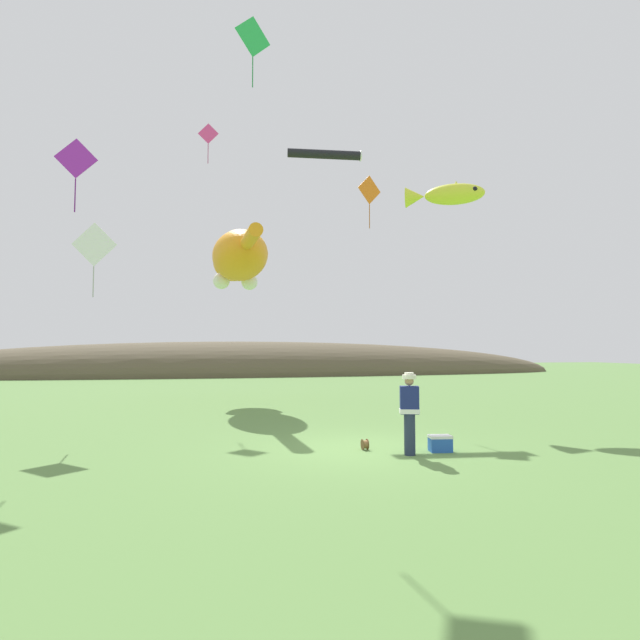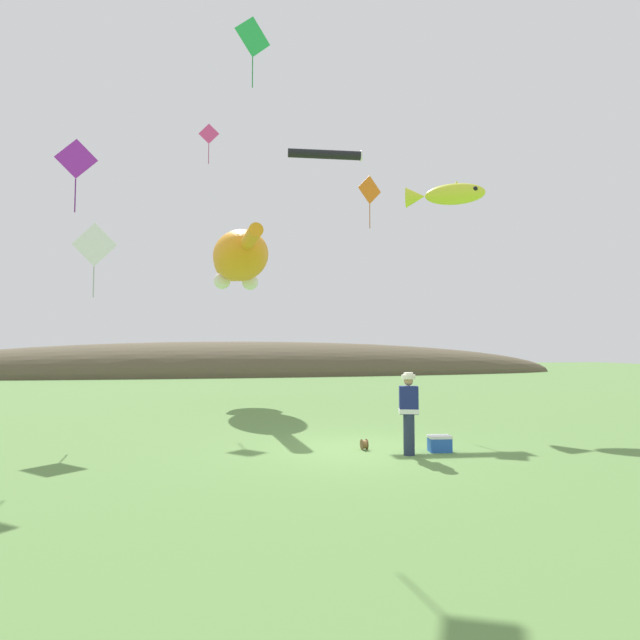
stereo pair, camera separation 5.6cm
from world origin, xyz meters
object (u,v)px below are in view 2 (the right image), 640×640
at_px(kite_tube_streamer, 326,154).
at_px(picnic_cooler, 440,443).
at_px(festival_attendant, 409,411).
at_px(kite_diamond_orange, 370,190).
at_px(kite_spool, 364,444).
at_px(kite_diamond_green, 253,37).
at_px(kite_diamond_pink, 209,134).
at_px(kite_diamond_white, 95,245).
at_px(kite_giant_cat, 239,259).
at_px(kite_fish_windsock, 446,195).
at_px(kite_diamond_violet, 76,160).

bearing_deg(kite_tube_streamer, picnic_cooler, -87.22).
distance_m(festival_attendant, kite_diamond_orange, 10.10).
relative_size(kite_spool, kite_diamond_green, 0.11).
distance_m(kite_diamond_pink, kite_diamond_orange, 8.51).
bearing_deg(kite_tube_streamer, kite_diamond_white, -153.20).
distance_m(kite_spool, kite_tube_streamer, 13.21).
bearing_deg(kite_spool, festival_attendant, -44.31).
relative_size(kite_giant_cat, kite_diamond_orange, 4.16).
height_order(festival_attendant, kite_diamond_white, kite_diamond_white).
xyz_separation_m(kite_fish_windsock, kite_diamond_white, (-11.83, -1.34, -2.72)).
bearing_deg(picnic_cooler, festival_attendant, -167.40).
bearing_deg(kite_diamond_pink, festival_attendant, -70.26).
distance_m(kite_fish_windsock, kite_tube_streamer, 5.24).
distance_m(picnic_cooler, kite_diamond_pink, 17.33).
relative_size(festival_attendant, kite_spool, 7.34).
bearing_deg(kite_diamond_white, kite_spool, -33.57).
height_order(picnic_cooler, kite_diamond_violet, kite_diamond_violet).
bearing_deg(kite_fish_windsock, kite_diamond_pink, 147.81).
xyz_separation_m(kite_diamond_green, kite_diamond_orange, (4.59, 3.15, -3.18)).
xyz_separation_m(kite_fish_windsock, kite_diamond_orange, (-2.84, 0.42, 0.09)).
bearing_deg(kite_giant_cat, picnic_cooler, -72.28).
height_order(festival_attendant, kite_diamond_green, kite_diamond_green).
relative_size(kite_tube_streamer, kite_diamond_white, 1.40).
xyz_separation_m(kite_diamond_orange, kite_diamond_violet, (-9.20, -3.17, -0.83)).
relative_size(kite_giant_cat, kite_tube_streamer, 2.69).
xyz_separation_m(kite_diamond_green, kite_diamond_white, (-4.40, 1.40, -5.99)).
relative_size(festival_attendant, picnic_cooler, 3.33).
xyz_separation_m(kite_spool, kite_diamond_violet, (-6.94, 3.04, 7.15)).
height_order(kite_fish_windsock, kite_diamond_white, kite_fish_windsock).
distance_m(kite_fish_windsock, kite_diamond_pink, 10.88).
distance_m(kite_giant_cat, kite_diamond_white, 8.15).
height_order(kite_diamond_white, kite_diamond_orange, kite_diamond_orange).
xyz_separation_m(kite_spool, kite_diamond_orange, (2.26, 6.22, 7.98)).
bearing_deg(kite_diamond_green, kite_diamond_violet, -179.76).
bearing_deg(festival_attendant, kite_diamond_green, 129.07).
bearing_deg(kite_fish_windsock, kite_tube_streamer, 146.37).
distance_m(picnic_cooler, kite_giant_cat, 13.73).
height_order(kite_giant_cat, kite_diamond_violet, kite_diamond_violet).
height_order(picnic_cooler, kite_tube_streamer, kite_tube_streamer).
xyz_separation_m(kite_tube_streamer, kite_diamond_pink, (-4.67, 2.80, 1.58)).
relative_size(kite_spool, kite_diamond_orange, 0.12).
bearing_deg(kite_giant_cat, kite_tube_streamer, -39.31).
distance_m(picnic_cooler, kite_tube_streamer, 13.49).
bearing_deg(kite_diamond_pink, kite_spool, -72.56).
xyz_separation_m(kite_diamond_pink, kite_diamond_violet, (-3.41, -8.19, -4.52)).
height_order(kite_diamond_green, kite_diamond_orange, kite_diamond_green).
height_order(picnic_cooler, kite_giant_cat, kite_giant_cat).
xyz_separation_m(kite_spool, kite_fish_windsock, (5.10, 5.80, 7.90)).
relative_size(kite_spool, kite_fish_windsock, 0.08).
bearing_deg(kite_diamond_violet, kite_diamond_pink, 67.42).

